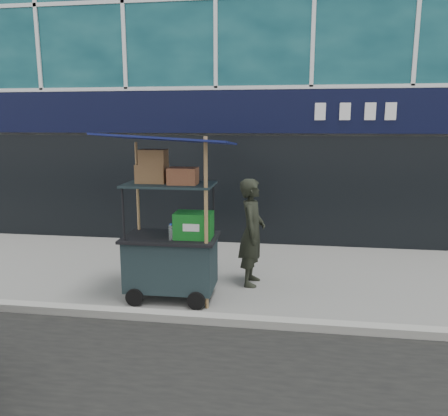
# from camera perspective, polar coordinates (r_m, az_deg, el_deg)

# --- Properties ---
(ground) EXTENTS (80.00, 80.00, 0.00)m
(ground) POSITION_cam_1_polar(r_m,az_deg,el_deg) (6.41, -6.73, -13.62)
(ground) COLOR slate
(ground) RESTS_ON ground
(curb) EXTENTS (80.00, 0.18, 0.12)m
(curb) POSITION_cam_1_polar(r_m,az_deg,el_deg) (6.21, -7.23, -13.87)
(curb) COLOR gray
(curb) RESTS_ON ground
(vendor_cart) EXTENTS (1.90, 1.34, 2.54)m
(vendor_cart) POSITION_cam_1_polar(r_m,az_deg,el_deg) (6.70, -6.82, -4.42)
(vendor_cart) COLOR #1A2A2D
(vendor_cart) RESTS_ON ground
(vendor_man) EXTENTS (0.46, 0.67, 1.78)m
(vendor_man) POSITION_cam_1_polar(r_m,az_deg,el_deg) (7.24, 3.68, -3.18)
(vendor_man) COLOR black
(vendor_man) RESTS_ON ground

